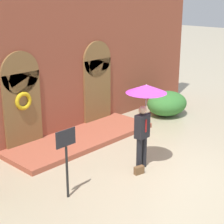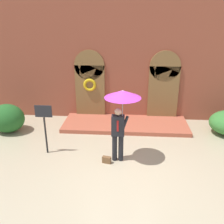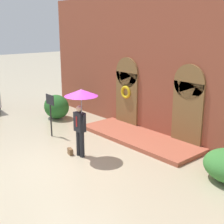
% 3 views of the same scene
% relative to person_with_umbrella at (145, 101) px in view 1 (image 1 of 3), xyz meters
% --- Properties ---
extents(ground_plane, '(80.00, 80.00, 0.00)m').
position_rel_person_with_umbrella_xyz_m(ground_plane, '(0.09, -0.39, -1.91)').
color(ground_plane, tan).
extents(building_facade, '(14.00, 2.30, 5.60)m').
position_rel_person_with_umbrella_xyz_m(building_facade, '(0.08, 3.76, 0.77)').
color(building_facade, brown).
rests_on(building_facade, ground).
extents(person_with_umbrella, '(1.10, 1.10, 2.36)m').
position_rel_person_with_umbrella_xyz_m(person_with_umbrella, '(0.00, 0.00, 0.00)').
color(person_with_umbrella, black).
rests_on(person_with_umbrella, ground).
extents(handbag, '(0.30, 0.18, 0.22)m').
position_rel_person_with_umbrella_xyz_m(handbag, '(-0.44, -0.20, -1.80)').
color(handbag, brown).
rests_on(handbag, ground).
extents(sign_post, '(0.56, 0.06, 1.72)m').
position_rel_person_with_umbrella_xyz_m(sign_post, '(-2.52, 0.29, -0.75)').
color(sign_post, black).
rests_on(sign_post, ground).
extents(shrub_right, '(1.74, 1.45, 0.94)m').
position_rel_person_with_umbrella_xyz_m(shrub_right, '(4.26, 2.22, -1.44)').
color(shrub_right, '#387A33').
rests_on(shrub_right, ground).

